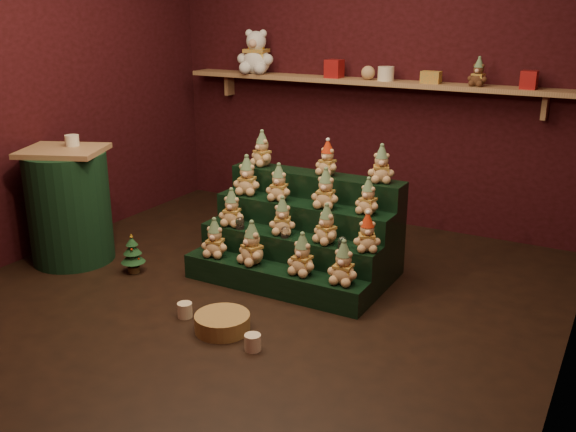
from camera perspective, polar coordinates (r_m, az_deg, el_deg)
The scene contains 39 objects.
ground at distance 4.55m, azimuth -2.89°, elevation -7.06°, with size 4.00×4.00×0.00m, color black.
back_wall at distance 5.97m, azimuth 7.63°, elevation 12.88°, with size 4.00×0.10×2.80m, color black.
left_wall at distance 5.52m, azimuth -21.90°, elevation 11.33°, with size 0.10×4.00×2.80m, color black.
back_shelf at distance 5.82m, azimuth 6.92°, elevation 11.72°, with size 3.60×0.26×0.24m.
riser_tier_front at distance 4.57m, azimuth -1.34°, elevation -5.69°, with size 1.40×0.22×0.18m, color black.
riser_tier_midfront at distance 4.71m, azimuth 0.02°, elevation -3.74°, with size 1.40×0.22×0.36m, color black.
riser_tier_midback at distance 4.85m, azimuth 1.28°, elevation -1.90°, with size 1.40×0.22×0.54m, color black.
riser_tier_back at distance 5.01m, azimuth 2.47°, elevation -0.18°, with size 1.40×0.22×0.72m, color black.
teddy_0 at distance 4.73m, azimuth -6.52°, elevation -1.94°, with size 0.20×0.18×0.28m, color tan, non-canonical shape.
teddy_1 at distance 4.56m, azimuth -3.22°, elevation -2.42°, with size 0.22×0.20×0.31m, color tan, non-canonical shape.
teddy_2 at distance 4.38m, azimuth 1.28°, elevation -3.42°, with size 0.21×0.19×0.29m, color tan, non-canonical shape.
teddy_3 at distance 4.25m, azimuth 4.95°, elevation -4.16°, with size 0.21×0.19×0.29m, color tan, non-canonical shape.
teddy_4 at distance 4.82m, azimuth -5.02°, elevation 0.75°, with size 0.20×0.18×0.28m, color tan, non-canonical shape.
teddy_5 at distance 4.62m, azimuth -0.50°, elevation 0.00°, with size 0.19×0.17×0.27m, color tan, non-canonical shape.
teddy_6 at distance 4.45m, azimuth 3.45°, elevation -0.73°, with size 0.20×0.18×0.27m, color tan, non-canonical shape.
teddy_7 at distance 4.34m, azimuth 7.05°, elevation -1.46°, with size 0.18×0.17×0.26m, color tan, non-canonical shape.
teddy_8 at distance 4.98m, azimuth -3.67°, elevation 3.62°, with size 0.21×0.19×0.30m, color tan, non-canonical shape.
teddy_9 at distance 4.81m, azimuth -0.82°, elevation 2.98°, with size 0.19×0.18×0.27m, color tan, non-canonical shape.
teddy_10 at distance 4.63m, azimuth 3.38°, elevation 2.45°, with size 0.20×0.18×0.29m, color tan, non-canonical shape.
teddy_11 at distance 4.53m, azimuth 7.14°, elevation 1.74°, with size 0.18×0.16×0.25m, color tan, non-canonical shape.
teddy_12 at distance 5.12m, azimuth -2.31°, elevation 6.00°, with size 0.20×0.18×0.27m, color tan, non-canonical shape.
teddy_13 at distance 4.84m, azimuth 3.53°, elevation 5.15°, with size 0.18×0.17×0.26m, color tan, non-canonical shape.
teddy_14 at distance 4.68m, azimuth 8.30°, elevation 4.60°, with size 0.19×0.17×0.27m, color tan, non-canonical shape.
snow_globe_a at distance 4.76m, azimuth -4.30°, elevation -0.60°, with size 0.07×0.07×0.09m.
snow_globe_b at distance 4.58m, azimuth -0.29°, elevation -1.42°, with size 0.06×0.06×0.08m.
snow_globe_c at distance 4.38m, azimuth 4.85°, elevation -2.37°, with size 0.06×0.06×0.08m.
side_table at distance 5.29m, azimuth -18.89°, elevation 0.86°, with size 0.74×0.69×0.91m.
table_ornament at distance 5.24m, azimuth -18.64°, elevation 6.38°, with size 0.11×0.11×0.08m, color beige.
mini_christmas_tree at distance 5.00m, azimuth -13.65°, elevation -3.26°, with size 0.18×0.18×0.31m.
mug_left at distance 4.28m, azimuth -9.15°, elevation -8.25°, with size 0.10×0.10×0.10m, color beige.
mug_right at distance 3.86m, azimuth -3.16°, elevation -11.16°, with size 0.10×0.10×0.10m, color beige.
wicker_basket at distance 4.08m, azimuth -5.86°, elevation -9.41°, with size 0.35×0.35×0.11m, color olive.
white_bear at distance 6.27m, azimuth -2.84°, elevation 14.85°, with size 0.36×0.33×0.51m, color white, non-canonical shape.
brown_bear at distance 5.47m, azimuth 16.58°, elevation 12.16°, with size 0.16×0.14×0.22m, color #4B2B19, non-canonical shape.
gift_tin_red_a at distance 5.90m, azimuth 4.13°, elevation 12.93°, with size 0.14×0.14×0.16m, color #A41919.
gift_tin_cream at distance 5.72m, azimuth 8.69°, elevation 12.40°, with size 0.14×0.14×0.12m, color beige.
gift_tin_red_b at distance 5.41m, azimuth 20.64°, elevation 11.26°, with size 0.12×0.12×0.14m, color #A41919.
shelf_plush_ball at distance 5.78m, azimuth 7.13°, elevation 12.52°, with size 0.12×0.12×0.12m, color tan.
scarf_gift_box at distance 5.59m, azimuth 12.59°, elevation 11.94°, with size 0.16×0.10×0.10m, color orange.
Camera 1 is at (2.20, -3.47, 1.94)m, focal length 40.00 mm.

